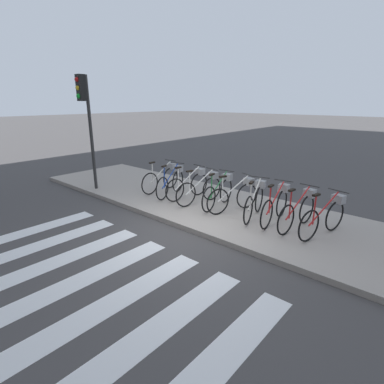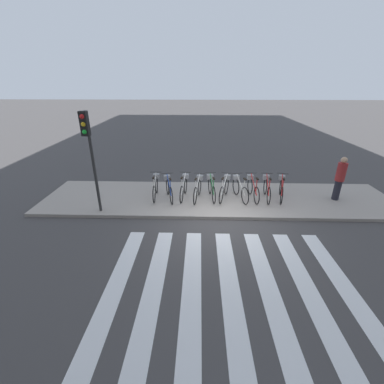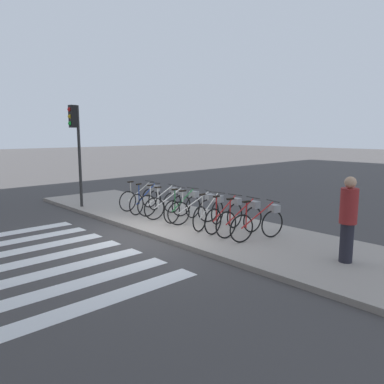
# 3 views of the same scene
# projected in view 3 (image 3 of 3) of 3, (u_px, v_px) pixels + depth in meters

# --- Properties ---
(ground_plane) EXTENTS (120.00, 120.00, 0.00)m
(ground_plane) POSITION_uv_depth(u_px,v_px,m) (145.00, 236.00, 9.86)
(ground_plane) COLOR #423F3F
(sidewalk) EXTENTS (13.90, 3.26, 0.12)m
(sidewalk) POSITION_uv_depth(u_px,v_px,m) (191.00, 224.00, 10.95)
(sidewalk) COLOR #9E9389
(sidewalk) RESTS_ON ground_plane
(parked_bicycle_0) EXTENTS (0.46, 1.62, 0.99)m
(parked_bicycle_0) POSITION_uv_depth(u_px,v_px,m) (141.00, 196.00, 12.69)
(parked_bicycle_0) COLOR black
(parked_bicycle_0) RESTS_ON sidewalk
(parked_bicycle_1) EXTENTS (0.58, 1.57, 0.99)m
(parked_bicycle_1) POSITION_uv_depth(u_px,v_px,m) (148.00, 199.00, 12.20)
(parked_bicycle_1) COLOR black
(parked_bicycle_1) RESTS_ON sidewalk
(parked_bicycle_2) EXTENTS (0.46, 1.61, 0.99)m
(parked_bicycle_2) POSITION_uv_depth(u_px,v_px,m) (162.00, 201.00, 11.87)
(parked_bicycle_2) COLOR black
(parked_bicycle_2) RESTS_ON sidewalk
(parked_bicycle_3) EXTENTS (0.47, 1.60, 0.99)m
(parked_bicycle_3) POSITION_uv_depth(u_px,v_px,m) (171.00, 204.00, 11.38)
(parked_bicycle_3) COLOR black
(parked_bicycle_3) RESTS_ON sidewalk
(parked_bicycle_4) EXTENTS (0.46, 1.61, 0.99)m
(parked_bicycle_4) POSITION_uv_depth(u_px,v_px,m) (185.00, 206.00, 11.06)
(parked_bicycle_4) COLOR black
(parked_bicycle_4) RESTS_ON sidewalk
(parked_bicycle_5) EXTENTS (0.63, 1.55, 0.99)m
(parked_bicycle_5) POSITION_uv_depth(u_px,v_px,m) (197.00, 208.00, 10.67)
(parked_bicycle_5) COLOR black
(parked_bicycle_5) RESTS_ON sidewalk
(parked_bicycle_6) EXTENTS (0.55, 1.58, 0.99)m
(parked_bicycle_6) POSITION_uv_depth(u_px,v_px,m) (211.00, 212.00, 10.23)
(parked_bicycle_6) COLOR black
(parked_bicycle_6) RESTS_ON sidewalk
(parked_bicycle_7) EXTENTS (0.46, 1.61, 0.99)m
(parked_bicycle_7) POSITION_uv_depth(u_px,v_px,m) (226.00, 214.00, 9.88)
(parked_bicycle_7) COLOR black
(parked_bicycle_7) RESTS_ON sidewalk
(parked_bicycle_8) EXTENTS (0.46, 1.61, 0.99)m
(parked_bicycle_8) POSITION_uv_depth(u_px,v_px,m) (242.00, 218.00, 9.47)
(parked_bicycle_8) COLOR black
(parked_bicycle_8) RESTS_ON sidewalk
(parked_bicycle_9) EXTENTS (0.55, 1.58, 0.99)m
(parked_bicycle_9) POSITION_uv_depth(u_px,v_px,m) (260.00, 222.00, 9.05)
(parked_bicycle_9) COLOR black
(parked_bicycle_9) RESTS_ON sidewalk
(pedestrian) EXTENTS (0.34, 0.34, 1.73)m
(pedestrian) POSITION_uv_depth(u_px,v_px,m) (348.00, 218.00, 7.38)
(pedestrian) COLOR #23232D
(pedestrian) RESTS_ON sidewalk
(traffic_light) EXTENTS (0.24, 0.40, 3.49)m
(traffic_light) POSITION_uv_depth(u_px,v_px,m) (75.00, 135.00, 12.75)
(traffic_light) COLOR #2D2D2D
(traffic_light) RESTS_ON sidewalk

